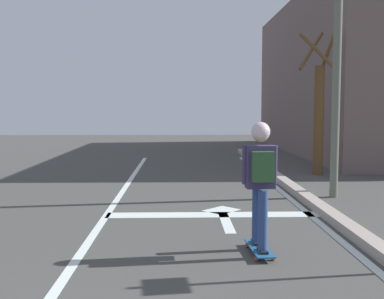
{
  "coord_description": "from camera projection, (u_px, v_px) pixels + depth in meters",
  "views": [
    {
      "loc": [
        1.17,
        -0.76,
        1.8
      ],
      "look_at": [
        1.37,
        7.03,
        1.1
      ],
      "focal_mm": 44.5,
      "sensor_mm": 36.0,
      "label": 1
    }
  ],
  "objects": [
    {
      "name": "curb_strip",
      "position": [
        346.0,
        226.0,
        6.95
      ],
      "size": [
        0.24,
        24.0,
        0.14
      ],
      "primitive_type": "cube",
      "color": "#A3958C",
      "rests_on": "ground"
    },
    {
      "name": "lane_line_curbside",
      "position": [
        329.0,
        230.0,
        6.95
      ],
      "size": [
        0.12,
        20.0,
        0.01
      ],
      "primitive_type": "cube",
      "color": "silver",
      "rests_on": "ground"
    },
    {
      "name": "lane_line_center",
      "position": [
        95.0,
        232.0,
        6.86
      ],
      "size": [
        0.12,
        20.0,
        0.01
      ],
      "primitive_type": "cube",
      "color": "silver",
      "rests_on": "ground"
    },
    {
      "name": "skater",
      "position": [
        261.0,
        170.0,
        5.74
      ],
      "size": [
        0.43,
        0.59,
        1.54
      ],
      "color": "navy",
      "rests_on": "skateboard"
    },
    {
      "name": "lane_arrow_stem",
      "position": [
        226.0,
        222.0,
        7.47
      ],
      "size": [
        0.16,
        1.4,
        0.01
      ],
      "primitive_type": "cube",
      "color": "silver",
      "rests_on": "ground"
    },
    {
      "name": "lane_arrow_head",
      "position": [
        221.0,
        210.0,
        8.31
      ],
      "size": [
        0.71,
        0.71,
        0.01
      ],
      "primitive_type": "cube",
      "rotation": [
        0.0,
        0.0,
        0.79
      ],
      "color": "silver",
      "rests_on": "ground"
    },
    {
      "name": "stop_bar",
      "position": [
        213.0,
        215.0,
        7.96
      ],
      "size": [
        3.55,
        0.4,
        0.01
      ],
      "primitive_type": "cube",
      "color": "silver",
      "rests_on": "ground"
    },
    {
      "name": "roadside_tree",
      "position": [
        319.0,
        111.0,
        12.55
      ],
      "size": [
        1.03,
        1.11,
        3.83
      ],
      "color": "brown",
      "rests_on": "ground"
    },
    {
      "name": "skateboard",
      "position": [
        259.0,
        249.0,
        5.84
      ],
      "size": [
        0.27,
        0.79,
        0.08
      ],
      "color": "#1D5583",
      "rests_on": "ground"
    }
  ]
}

